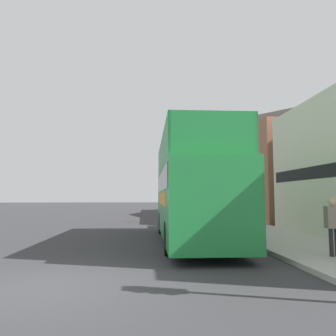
# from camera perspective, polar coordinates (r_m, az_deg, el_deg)

# --- Properties ---
(ground_plane) EXTENTS (144.00, 144.00, 0.00)m
(ground_plane) POSITION_cam_1_polar(r_m,az_deg,el_deg) (27.87, -8.41, -8.59)
(ground_plane) COLOR #333335
(sidewalk) EXTENTS (3.45, 108.00, 0.14)m
(sidewalk) POSITION_cam_1_polar(r_m,az_deg,el_deg) (25.43, 8.40, -8.78)
(sidewalk) COLOR #ADAAA3
(sidewalk) RESTS_ON ground_plane
(brick_terrace_rear) EXTENTS (6.00, 23.37, 9.50)m
(brick_terrace_rear) POSITION_cam_1_polar(r_m,az_deg,el_deg) (32.11, 14.35, 0.49)
(brick_terrace_rear) COLOR #9E664C
(brick_terrace_rear) RESTS_ON ground_plane
(tour_bus) EXTENTS (2.63, 9.58, 4.06)m
(tour_bus) POSITION_cam_1_polar(r_m,az_deg,el_deg) (13.07, 4.19, -4.71)
(tour_bus) COLOR #1E7A38
(tour_bus) RESTS_ON ground_plane
(parked_car_ahead_of_bus) EXTENTS (1.90, 4.49, 1.40)m
(parked_car_ahead_of_bus) POSITION_cam_1_polar(r_m,az_deg,el_deg) (21.25, 3.06, -8.00)
(parked_car_ahead_of_bus) COLOR silver
(parked_car_ahead_of_bus) RESTS_ON ground_plane
(pedestrian_nearest) EXTENTS (0.41, 0.23, 1.58)m
(pedestrian_nearest) POSITION_cam_1_polar(r_m,az_deg,el_deg) (10.22, 26.82, -8.29)
(pedestrian_nearest) COLOR #232328
(pedestrian_nearest) RESTS_ON sidewalk
(lamp_post_nearest) EXTENTS (0.35, 0.35, 4.31)m
(lamp_post_nearest) POSITION_cam_1_polar(r_m,az_deg,el_deg) (13.40, 14.85, 1.01)
(lamp_post_nearest) COLOR black
(lamp_post_nearest) RESTS_ON sidewalk
(lamp_post_second) EXTENTS (0.35, 0.35, 4.86)m
(lamp_post_second) POSITION_cam_1_polar(r_m,az_deg,el_deg) (22.20, 7.20, -0.55)
(lamp_post_second) COLOR black
(lamp_post_second) RESTS_ON sidewalk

